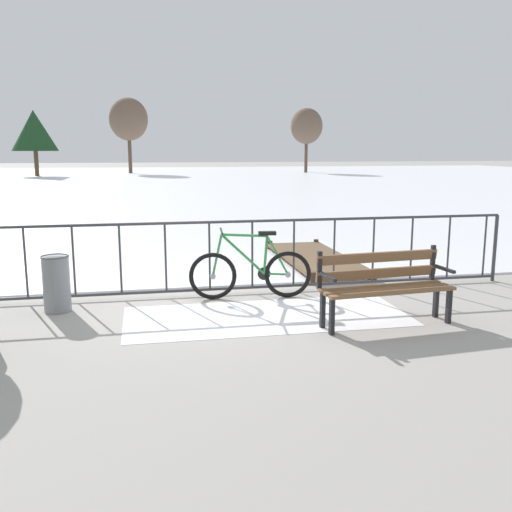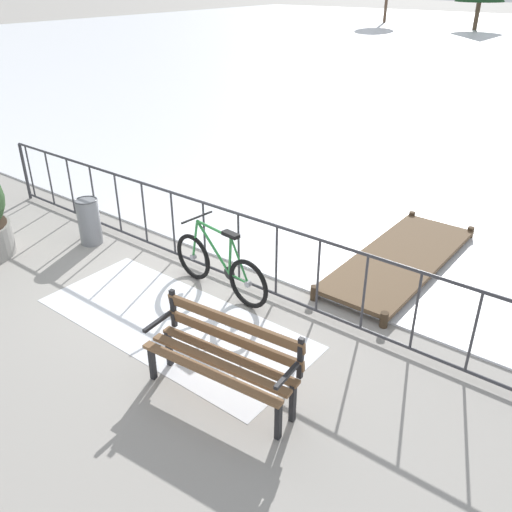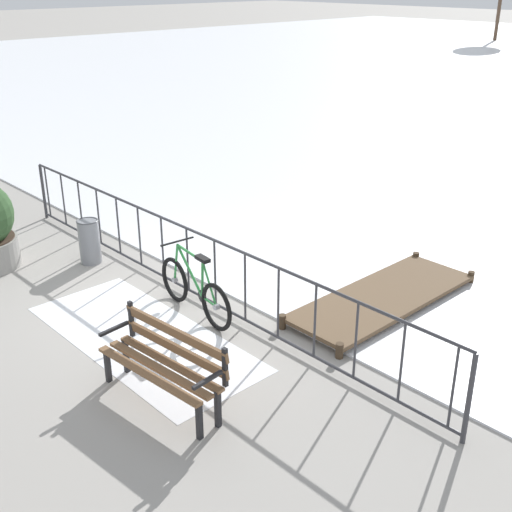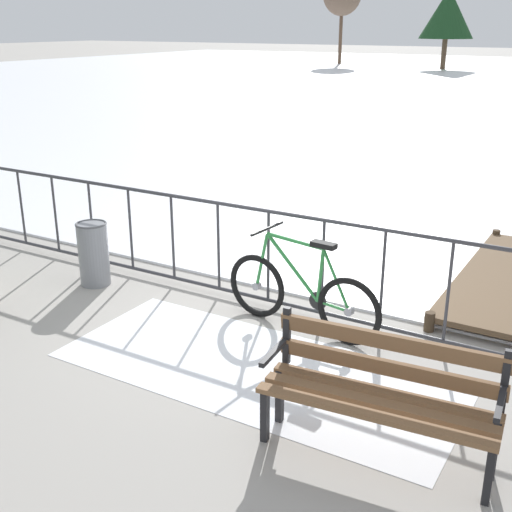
# 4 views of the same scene
# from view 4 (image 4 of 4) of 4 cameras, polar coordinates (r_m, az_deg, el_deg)

# --- Properties ---
(ground_plane) EXTENTS (160.00, 160.00, 0.00)m
(ground_plane) POSITION_cam_4_polar(r_m,az_deg,el_deg) (6.90, 1.06, -4.47)
(ground_plane) COLOR #9E9991
(snow_patch) EXTENTS (3.52, 1.49, 0.01)m
(snow_patch) POSITION_cam_4_polar(r_m,az_deg,el_deg) (5.72, 0.05, -9.89)
(snow_patch) COLOR white
(snow_patch) RESTS_ON ground
(railing_fence) EXTENTS (9.06, 0.06, 1.07)m
(railing_fence) POSITION_cam_4_polar(r_m,az_deg,el_deg) (6.69, 1.09, -0.10)
(railing_fence) COLOR #38383D
(railing_fence) RESTS_ON ground
(bicycle_near_railing) EXTENTS (1.71, 0.52, 0.97)m
(bicycle_near_railing) POSITION_cam_4_polar(r_m,az_deg,el_deg) (6.28, 3.99, -3.40)
(bicycle_near_railing) COLOR black
(bicycle_near_railing) RESTS_ON ground
(park_bench) EXTENTS (1.64, 0.62, 0.89)m
(park_bench) POSITION_cam_4_polar(r_m,az_deg,el_deg) (4.57, 10.92, -11.18)
(park_bench) COLOR brown
(park_bench) RESTS_ON ground
(trash_bin) EXTENTS (0.35, 0.35, 0.73)m
(trash_bin) POSITION_cam_4_polar(r_m,az_deg,el_deg) (7.59, -14.07, 0.23)
(trash_bin) COLOR gray
(trash_bin) RESTS_ON ground
(tree_far_west) EXTENTS (3.37, 3.37, 4.88)m
(tree_far_west) POSITION_cam_4_polar(r_m,az_deg,el_deg) (44.82, 16.46, 19.72)
(tree_far_west) COLOR brown
(tree_far_west) RESTS_ON ground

